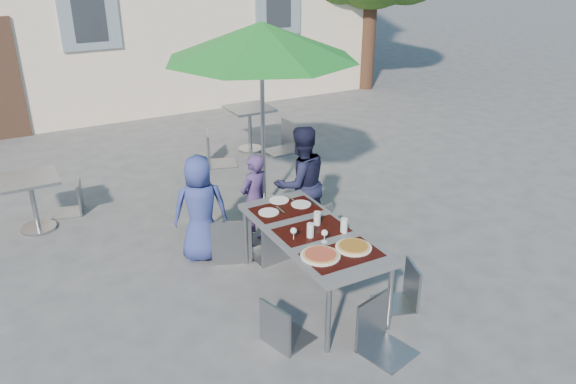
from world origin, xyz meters
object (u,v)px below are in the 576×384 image
pizza_near_right (354,247)px  chair_4 (406,262)px  chair_5 (383,297)px  patio_umbrella (261,42)px  chair_2 (313,201)px  cafe_table_1 (250,120)px  chair_1 (273,212)px  chair_3 (282,298)px  bg_chair_r_1 (283,118)px  pizza_near_left (320,255)px  dining_table (312,235)px  child_0 (200,209)px  cafe_table_0 (32,195)px  chair_0 (230,212)px  bg_chair_r_0 (70,179)px  bg_chair_l_1 (214,128)px  child_1 (254,200)px  child_2 (301,183)px

pizza_near_right → chair_4: chair_4 is taller
chair_5 → patio_umbrella: bearing=82.8°
chair_2 → cafe_table_1: size_ratio=1.30×
chair_1 → chair_3: 1.53m
chair_3 → bg_chair_r_1: bearing=61.6°
pizza_near_left → chair_3: 0.53m
dining_table → chair_3: chair_3 is taller
pizza_near_left → chair_3: size_ratio=0.43×
child_0 → cafe_table_0: child_0 is taller
chair_0 → bg_chair_r_0: (-1.39, 2.18, -0.12)m
child_0 → patio_umbrella: bearing=-129.2°
chair_5 → bg_chair_r_0: 4.69m
pizza_near_right → chair_2: (0.39, 1.38, -0.17)m
chair_3 → chair_0: bearing=83.1°
bg_chair_r_0 → cafe_table_0: bearing=-149.6°
bg_chair_r_0 → cafe_table_1: 3.37m
dining_table → chair_3: (-0.64, -0.57, -0.20)m
child_0 → bg_chair_r_0: child_0 is taller
bg_chair_l_1 → child_1: bearing=-101.9°
pizza_near_left → chair_2: bearing=61.4°
chair_1 → bg_chair_r_1: bearing=60.0°
pizza_near_right → child_0: bearing=116.8°
child_1 → pizza_near_right: bearing=75.5°
pizza_near_right → chair_2: 1.44m
pizza_near_right → bg_chair_r_1: size_ratio=0.34×
chair_0 → chair_3: size_ratio=1.20×
dining_table → child_2: 1.27m
chair_3 → cafe_table_0: bearing=115.9°
child_1 → chair_3: 1.94m
chair_0 → chair_2: chair_0 is taller
chair_1 → bg_chair_r_0: bearing=127.1°
chair_5 → bg_chair_l_1: bg_chair_l_1 is taller
chair_0 → bg_chair_l_1: 3.11m
dining_table → bg_chair_l_1: bearing=82.4°
patio_umbrella → bg_chair_l_1: patio_umbrella is taller
cafe_table_0 → bg_chair_r_0: bearing=30.4°
dining_table → pizza_near_left: size_ratio=5.00×
child_1 → chair_2: 0.71m
chair_2 → chair_1: bearing=-174.2°
child_2 → patio_umbrella: patio_umbrella is taller
chair_0 → chair_3: 1.63m
chair_0 → chair_4: (1.17, -1.65, -0.11)m
chair_3 → cafe_table_1: bearing=68.0°
child_2 → bg_chair_r_0: bearing=-41.6°
chair_4 → chair_5: 0.76m
chair_2 → chair_5: bearing=-103.0°
child_1 → bg_chair_r_0: child_1 is taller
chair_5 → cafe_table_1: chair_5 is taller
chair_1 → cafe_table_0: size_ratio=1.42×
chair_2 → bg_chair_l_1: bearing=90.2°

